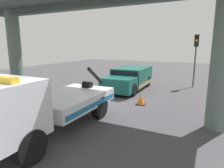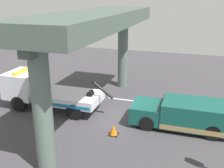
# 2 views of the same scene
# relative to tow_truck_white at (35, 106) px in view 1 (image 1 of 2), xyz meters

# --- Properties ---
(ground_plane) EXTENTS (60.00, 40.00, 0.10)m
(ground_plane) POSITION_rel_tow_truck_white_xyz_m (-4.81, -0.01, -1.25)
(ground_plane) COLOR #423F44
(lane_stripe_west) EXTENTS (2.60, 0.16, 0.01)m
(lane_stripe_west) POSITION_rel_tow_truck_white_xyz_m (-10.81, -2.88, -1.20)
(lane_stripe_west) COLOR silver
(lane_stripe_west) RESTS_ON ground
(lane_stripe_mid) EXTENTS (2.60, 0.16, 0.01)m
(lane_stripe_mid) POSITION_rel_tow_truck_white_xyz_m (-4.81, -2.88, -1.20)
(lane_stripe_mid) COLOR silver
(lane_stripe_mid) RESTS_ON ground
(tow_truck_white) EXTENTS (7.27, 2.48, 2.46)m
(tow_truck_white) POSITION_rel_tow_truck_white_xyz_m (0.00, 0.00, 0.00)
(tow_truck_white) COLOR silver
(tow_truck_white) RESTS_ON ground
(towed_van_green) EXTENTS (5.22, 2.27, 1.58)m
(towed_van_green) POSITION_rel_tow_truck_white_xyz_m (-8.92, -0.01, -0.42)
(towed_van_green) COLOR #145147
(towed_van_green) RESTS_ON ground
(overpass_structure) EXTENTS (3.60, 13.39, 6.21)m
(overpass_structure) POSITION_rel_tow_truck_white_xyz_m (-3.73, -0.01, 4.15)
(overpass_structure) COLOR #596B60
(overpass_structure) RESTS_ON ground
(traffic_light_near) EXTENTS (0.39, 0.32, 4.05)m
(traffic_light_near) POSITION_rel_tow_truck_white_xyz_m (-11.79, 4.24, 1.76)
(traffic_light_near) COLOR #515456
(traffic_light_near) RESTS_ON ground
(traffic_cone_orange) EXTENTS (0.50, 0.50, 0.59)m
(traffic_cone_orange) POSITION_rel_tow_truck_white_xyz_m (-5.49, 2.03, -0.92)
(traffic_cone_orange) COLOR orange
(traffic_cone_orange) RESTS_ON ground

